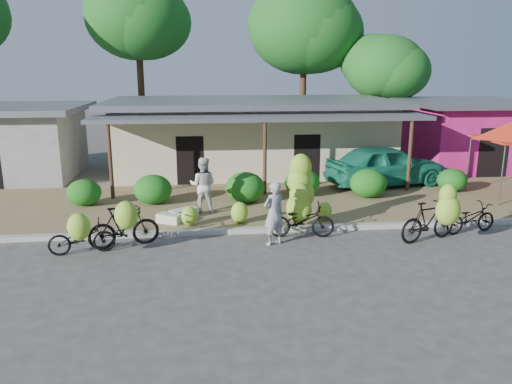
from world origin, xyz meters
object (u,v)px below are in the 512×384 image
Objects in this scene: bike_center at (300,204)px; bystander at (203,185)px; tree_center_right at (301,27)px; bike_right at (433,218)px; sack_far at (169,218)px; tree_near_right at (381,65)px; sack_near at (184,214)px; tree_far_center at (134,17)px; vendor at (274,213)px; teal_van at (386,165)px; bike_far_right at (471,218)px; bike_left at (124,225)px; bike_far_left at (81,236)px.

bystander is (-2.80, 2.23, 0.11)m from bike_center.
tree_center_right is 17.20m from bike_right.
bike_right is at bearing -17.21° from sack_far.
bike_center is (-2.82, -14.89, -6.01)m from tree_center_right.
tree_near_right reaches higher than sack_near.
tree_near_right is (13.00, -1.50, -2.48)m from tree_far_center.
teal_van is (5.42, 6.06, 0.06)m from vendor.
sack_far is (-7.38, 2.29, -0.47)m from bike_right.
bike_right reaches higher than bike_far_right.
bike_left is at bearing -116.53° from tree_center_right.
sack_far is (-10.68, -11.74, -4.61)m from tree_near_right.
vendor is (5.09, 0.26, 0.36)m from bike_far_left.
tree_near_right is (4.00, -2.00, -2.06)m from tree_center_right.
tree_center_right is 1.91× the size of teal_van.
bike_left is 11.17m from teal_van.
sack_far is at bearing -47.23° from bike_left.
sack_near is 0.48× the size of vendor.
bike_right is 2.36× the size of sack_near.
sack_near is 0.17× the size of teal_van.
bike_left is 0.99× the size of bike_right.
tree_center_right is 3.96× the size of bike_center.
tree_far_center reaches higher than sack_far.
tree_far_center is 11.06× the size of sack_near.
bike_center is 5.08m from bike_far_right.
bike_left is 4.99m from bike_center.
bike_right is 7.74m from sack_far.
sack_far is at bearing -134.62° from sack_near.
bike_right is (3.52, -1.13, -0.19)m from bike_center.
bike_left is at bearing -123.87° from sack_near.
tree_near_right is 8.70× the size of sack_far.
bike_far_left is 2.08× the size of sack_near.
tree_far_center reaches higher than bike_far_left.
teal_van is at bearing 24.87° from sack_near.
sack_far is (-0.43, -0.43, -0.01)m from sack_near.
sack_near is 0.47× the size of bystander.
tree_center_right is at bearing 64.06° from sack_far.
bystander reaches higher than bike_right.
tree_far_center is 15.45m from teal_van.
bike_left is 0.84× the size of bike_center.
teal_van is (4.52, 5.27, 0.02)m from bike_center.
tree_far_center is at bearing 29.98° from bike_center.
tree_far_center is 5.27× the size of vendor.
tree_near_right is at bearing -6.58° from tree_far_center.
tree_far_center is 5.31× the size of bike_far_left.
bike_far_right is (-1.79, -13.31, -4.42)m from tree_near_right.
tree_near_right is 16.19m from vendor.
sack_near is 0.61m from sack_far.
teal_van is (1.00, 6.41, 0.22)m from bike_right.
vendor is at bearing -42.99° from sack_near.
sack_near is at bearing -132.22° from tree_near_right.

